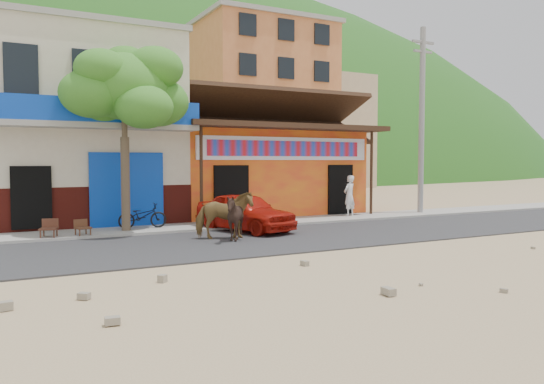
{
  "coord_description": "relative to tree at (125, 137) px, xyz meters",
  "views": [
    {
      "loc": [
        -8.37,
        -11.43,
        2.35
      ],
      "look_at": [
        -0.75,
        3.0,
        1.4
      ],
      "focal_mm": 35.0,
      "sensor_mm": 36.0,
      "label": 1
    }
  ],
  "objects": [
    {
      "name": "ground",
      "position": [
        4.6,
        -5.8,
        -3.12
      ],
      "size": [
        120.0,
        120.0,
        0.0
      ],
      "primitive_type": "plane",
      "color": "#9E825B",
      "rests_on": "ground"
    },
    {
      "name": "cafe_chair_left",
      "position": [
        -2.36,
        -0.5,
        -2.5
      ],
      "size": [
        0.59,
        0.59,
        1.0
      ],
      "primitive_type": null,
      "rotation": [
        0.0,
        0.0,
        -0.32
      ],
      "color": "#452317",
      "rests_on": "sidewalk"
    },
    {
      "name": "road",
      "position": [
        4.6,
        -3.3,
        -3.1
      ],
      "size": [
        60.0,
        5.0,
        0.04
      ],
      "primitive_type": "cube",
      "color": "#28282B",
      "rests_on": "ground"
    },
    {
      "name": "dance_club",
      "position": [
        6.6,
        4.2,
        -1.32
      ],
      "size": [
        8.0,
        6.0,
        3.6
      ],
      "primitive_type": "cube",
      "color": "orange",
      "rests_on": "ground"
    },
    {
      "name": "utility_pole",
      "position": [
        12.8,
        0.2,
        1.0
      ],
      "size": [
        0.24,
        0.24,
        8.0
      ],
      "primitive_type": "cylinder",
      "color": "gray",
      "rests_on": "sidewalk"
    },
    {
      "name": "cafe_chair_right",
      "position": [
        -1.4,
        -0.5,
        -2.56
      ],
      "size": [
        0.5,
        0.5,
        0.88
      ],
      "primitive_type": null,
      "rotation": [
        0.0,
        0.0,
        0.24
      ],
      "color": "#4A2F18",
      "rests_on": "sidewalk"
    },
    {
      "name": "scooter",
      "position": [
        0.6,
        0.27,
        -2.58
      ],
      "size": [
        1.62,
        0.67,
        0.83
      ],
      "primitive_type": "imported",
      "rotation": [
        0.0,
        0.0,
        1.49
      ],
      "color": "black",
      "rests_on": "sidewalk"
    },
    {
      "name": "apartment_rear",
      "position": [
        22.6,
        24.2,
        1.88
      ],
      "size": [
        8.0,
        8.0,
        10.0
      ],
      "primitive_type": "cube",
      "color": "tan",
      "rests_on": "ground"
    },
    {
      "name": "hillside",
      "position": [
        4.6,
        64.2,
        8.88
      ],
      "size": [
        100.0,
        40.0,
        24.0
      ],
      "primitive_type": "ellipsoid",
      "color": "#194C14",
      "rests_on": "ground"
    },
    {
      "name": "pedestrian",
      "position": [
        9.1,
        0.37,
        -2.17
      ],
      "size": [
        0.71,
        0.59,
        1.66
      ],
      "primitive_type": "imported",
      "rotation": [
        0.0,
        0.0,
        3.51
      ],
      "color": "white",
      "rests_on": "sidewalk"
    },
    {
      "name": "cafe_building",
      "position": [
        -0.9,
        4.2,
        0.38
      ],
      "size": [
        7.0,
        6.0,
        7.0
      ],
      "primitive_type": "cube",
      "color": "beige",
      "rests_on": "ground"
    },
    {
      "name": "apartment_front",
      "position": [
        13.6,
        18.2,
        2.88
      ],
      "size": [
        9.0,
        9.0,
        12.0
      ],
      "primitive_type": "cube",
      "color": "#CC723F",
      "rests_on": "ground"
    },
    {
      "name": "tree",
      "position": [
        0.0,
        0.0,
        0.0
      ],
      "size": [
        3.0,
        3.0,
        6.0
      ],
      "primitive_type": null,
      "color": "#2D721E",
      "rests_on": "sidewalk"
    },
    {
      "name": "sidewalk",
      "position": [
        4.6,
        0.2,
        -3.06
      ],
      "size": [
        60.0,
        2.0,
        0.12
      ],
      "primitive_type": "cube",
      "color": "gray",
      "rests_on": "ground"
    },
    {
      "name": "cow_dark",
      "position": [
        2.43,
        -3.17,
        -2.42
      ],
      "size": [
        1.42,
        1.32,
        1.33
      ],
      "primitive_type": "imported",
      "rotation": [
        0.0,
        0.0,
        -1.34
      ],
      "color": "black",
      "rests_on": "road"
    },
    {
      "name": "cow_tan",
      "position": [
        2.27,
        -2.76,
        -2.37
      ],
      "size": [
        1.85,
        1.29,
        1.42
      ],
      "primitive_type": "imported",
      "rotation": [
        0.0,
        0.0,
        1.23
      ],
      "color": "olive",
      "rests_on": "road"
    },
    {
      "name": "red_car",
      "position": [
        3.6,
        -1.36,
        -2.44
      ],
      "size": [
        2.64,
        4.03,
        1.28
      ],
      "primitive_type": "imported",
      "rotation": [
        0.0,
        0.0,
        0.33
      ],
      "color": "#B6180D",
      "rests_on": "road"
    }
  ]
}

